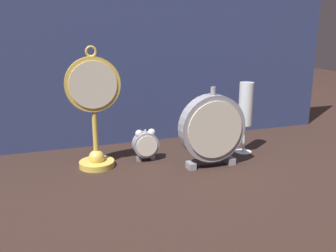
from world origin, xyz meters
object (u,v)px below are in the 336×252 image
Objects in this scene: pocket_watch_on_stand at (94,112)px; alarm_clock_twin_bell at (146,144)px; champagne_flute at (246,109)px; mantel_clock_silver at (212,129)px.

alarm_clock_twin_bell is (0.14, 0.00, -0.10)m from pocket_watch_on_stand.
champagne_flute is (0.44, -0.03, -0.02)m from pocket_watch_on_stand.
mantel_clock_silver reaches higher than alarm_clock_twin_bell.
pocket_watch_on_stand reaches higher than mantel_clock_silver.
pocket_watch_on_stand is at bearing 176.73° from champagne_flute.
mantel_clock_silver is at bearing -18.38° from pocket_watch_on_stand.
alarm_clock_twin_bell is at bearing 174.87° from champagne_flute.
pocket_watch_on_stand is at bearing 161.62° from mantel_clock_silver.
mantel_clock_silver is at bearing -152.70° from champagne_flute.
alarm_clock_twin_bell is at bearing 147.48° from mantel_clock_silver.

